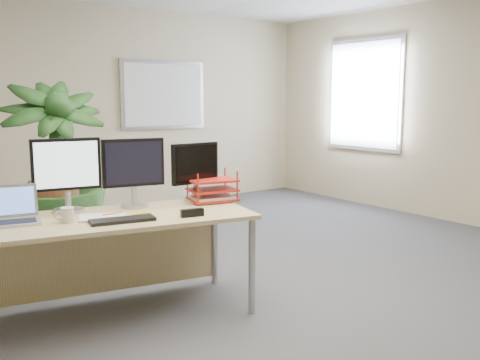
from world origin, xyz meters
TOP-DOWN VIEW (x-y plane):
  - floor at (0.00, 0.00)m, footprint 8.00×8.00m
  - back_wall at (0.00, 4.00)m, footprint 7.00×0.04m
  - whiteboard at (1.20, 3.97)m, footprint 1.30×0.04m
  - window at (3.47, 2.30)m, footprint 0.04×1.30m
  - desk at (-1.00, 0.70)m, footprint 1.99×1.14m
  - floor_plant at (-1.10, 1.63)m, footprint 0.91×0.91m
  - monitor_left at (-1.22, 0.92)m, footprint 0.47×0.21m
  - monitor_right at (-0.77, 0.81)m, footprint 0.45×0.21m
  - monitor_dark at (-0.29, 0.73)m, footprint 0.41×0.18m
  - laptop at (-1.62, 0.83)m, footprint 0.37×0.34m
  - keyboard at (-1.04, 0.41)m, footprint 0.44×0.22m
  - coffee_mug at (-1.34, 0.62)m, footprint 0.13×0.09m
  - spiral_notebook at (-1.10, 0.59)m, footprint 0.36×0.32m
  - orange_pen at (-1.02, 0.61)m, footprint 0.15×0.02m
  - yellow_highlighter at (-0.84, 0.54)m, footprint 0.13×0.03m
  - letter_tray at (-0.19, 0.65)m, footprint 0.40×0.33m
  - stapler at (-0.60, 0.28)m, footprint 0.16×0.07m

SIDE VIEW (x-z plane):
  - floor at x=0.00m, z-range 0.00..0.00m
  - desk at x=-1.00m, z-range 0.21..0.93m
  - spiral_notebook at x=-1.10m, z-range 0.72..0.73m
  - yellow_highlighter at x=-0.84m, z-range 0.72..0.74m
  - keyboard at x=-1.04m, z-range 0.72..0.74m
  - orange_pen at x=-1.02m, z-range 0.73..0.74m
  - stapler at x=-0.60m, z-range 0.72..0.77m
  - floor_plant at x=-1.10m, z-range 0.00..1.50m
  - coffee_mug at x=-1.34m, z-range 0.72..0.82m
  - laptop at x=-1.62m, z-range 0.66..0.89m
  - letter_tray at x=-0.19m, z-range 0.71..0.88m
  - monitor_dark at x=-0.29m, z-range 0.75..1.20m
  - monitor_right at x=-0.77m, z-range 0.76..1.26m
  - monitor_left at x=-1.22m, z-range 0.76..1.28m
  - back_wall at x=0.00m, z-range 0.00..2.70m
  - whiteboard at x=1.20m, z-range 1.07..2.02m
  - window at x=3.47m, z-range 0.77..2.33m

